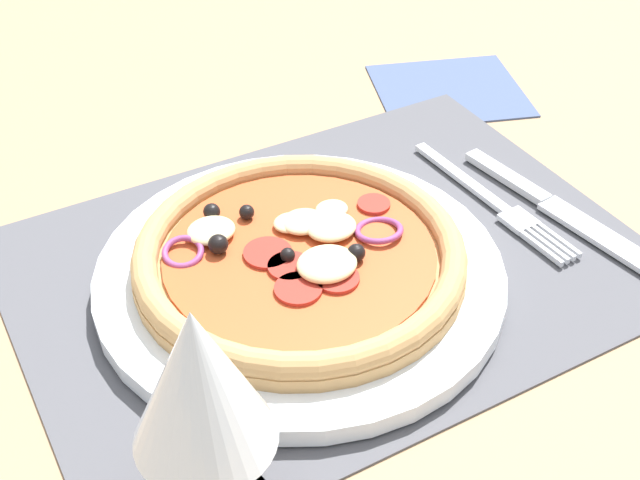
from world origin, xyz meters
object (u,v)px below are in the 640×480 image
(pizza, at_px, (299,255))
(napkin, at_px, (449,90))
(plate, at_px, (300,275))
(fork, at_px, (498,205))
(knife, at_px, (564,213))
(wine_glass, at_px, (199,384))

(pizza, xyz_separation_m, napkin, (-0.26, -0.18, -0.03))
(plate, xyz_separation_m, fork, (-0.18, -0.00, -0.00))
(knife, xyz_separation_m, wine_glass, (0.34, 0.11, 0.10))
(wine_glass, height_order, napkin, wine_glass)
(napkin, bearing_deg, fork, 65.14)
(pizza, relative_size, knife, 1.14)
(pizza, distance_m, knife, 0.22)
(wine_glass, bearing_deg, fork, -155.17)
(pizza, xyz_separation_m, fork, (-0.18, -0.00, -0.02))
(fork, distance_m, knife, 0.05)
(fork, bearing_deg, plate, -92.23)
(plate, height_order, knife, plate)
(pizza, bearing_deg, napkin, -145.56)
(fork, xyz_separation_m, wine_glass, (0.30, 0.14, 0.10))
(plate, bearing_deg, napkin, -145.51)
(fork, xyz_separation_m, napkin, (-0.08, -0.18, -0.00))
(plate, bearing_deg, fork, -179.34)
(plate, bearing_deg, pizza, -105.85)
(plate, bearing_deg, knife, 171.67)
(plate, relative_size, fork, 1.58)
(plate, relative_size, pizza, 1.24)
(fork, relative_size, napkin, 1.31)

